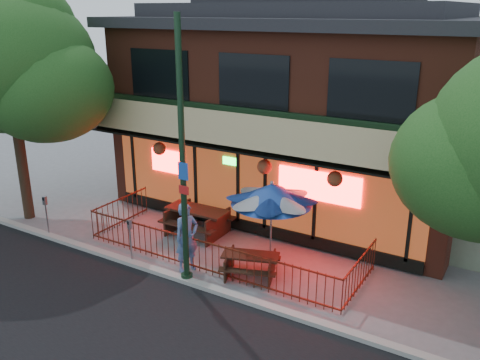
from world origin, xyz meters
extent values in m
plane|color=gray|center=(0.00, 0.00, 0.00)|extent=(80.00, 80.00, 0.00)
cube|color=#999993|center=(0.00, -0.50, 0.06)|extent=(80.00, 0.25, 0.12)
cube|color=maroon|center=(0.00, 7.20, 3.25)|extent=(12.00, 8.00, 6.50)
cube|color=#59230F|center=(0.00, 3.18, 1.65)|extent=(11.00, 0.06, 2.60)
cube|color=#FF0C0C|center=(2.30, 3.10, 2.10)|extent=(2.60, 0.04, 0.90)
cube|color=#FF0C0C|center=(-3.40, 3.10, 2.00)|extent=(1.30, 0.04, 0.80)
cube|color=#CCBC81|center=(0.00, 2.70, 3.55)|extent=(12.20, 1.33, 1.26)
cube|color=black|center=(-3.60, 3.18, 5.00)|extent=(2.40, 0.06, 1.60)
cube|color=black|center=(0.00, 3.18, 5.00)|extent=(2.40, 0.06, 1.60)
cube|color=black|center=(3.60, 3.18, 5.00)|extent=(2.40, 0.06, 1.60)
cube|color=black|center=(0.00, 3.15, 0.25)|extent=(11.00, 0.12, 0.40)
cube|color=#FFC672|center=(5.60, 3.02, 2.55)|extent=(0.18, 0.18, 0.32)
cube|color=#4B1C10|center=(0.00, 0.20, 0.95)|extent=(8.40, 0.04, 0.04)
cube|color=#4B1C10|center=(0.00, 0.20, 0.12)|extent=(8.40, 0.04, 0.04)
cube|color=#4B1C10|center=(-4.20, 1.50, 0.95)|extent=(0.04, 2.60, 0.04)
cube|color=#4B1C10|center=(4.20, 1.50, 0.95)|extent=(0.04, 2.60, 0.04)
cylinder|color=#4B1C10|center=(0.00, 0.20, 0.50)|extent=(0.02, 0.02, 1.00)
cylinder|color=black|center=(0.00, -0.40, 3.50)|extent=(0.16, 0.16, 7.00)
cylinder|color=black|center=(0.00, -0.40, 0.10)|extent=(0.32, 0.32, 0.20)
cube|color=#194CB2|center=(0.12, -0.55, 3.20)|extent=(0.30, 0.02, 0.45)
cube|color=red|center=(0.12, -0.55, 2.70)|extent=(0.30, 0.02, 0.22)
cylinder|color=#35261A|center=(-7.50, 0.30, 2.56)|extent=(0.36, 0.36, 5.12)
ellipsoid|color=#1B4818|center=(-7.50, 0.30, 5.44)|extent=(5.60, 5.60, 4.59)
ellipsoid|color=#1B4818|center=(-7.30, 0.70, 6.56)|extent=(3.64, 3.64, 2.98)
cube|color=#371D14|center=(-2.33, 2.24, 0.42)|extent=(0.11, 1.49, 0.85)
cube|color=#371D14|center=(-0.73, 2.28, 0.42)|extent=(0.11, 1.49, 0.85)
cube|color=#371D14|center=(-1.53, 2.26, 0.85)|extent=(2.08, 0.91, 0.07)
cube|color=#371D14|center=(-1.52, 1.63, 0.50)|extent=(2.07, 0.37, 0.06)
cube|color=#371D14|center=(-1.55, 2.89, 0.50)|extent=(2.07, 0.37, 0.06)
cube|color=black|center=(0.79, 0.51, 0.32)|extent=(0.42, 1.08, 0.64)
cube|color=black|center=(1.94, 0.90, 0.32)|extent=(0.42, 1.08, 0.64)
cube|color=black|center=(1.37, 0.71, 0.64)|extent=(1.68, 1.12, 0.05)
cube|color=black|center=(1.52, 0.26, 0.38)|extent=(1.55, 0.74, 0.04)
cube|color=black|center=(1.21, 1.15, 0.38)|extent=(1.55, 0.74, 0.04)
cylinder|color=gray|center=(1.55, 1.53, 1.19)|extent=(0.05, 0.05, 2.37)
cone|color=navy|center=(1.55, 1.53, 2.21)|extent=(2.26, 2.26, 0.59)
sphere|color=gray|center=(1.55, 1.53, 2.53)|extent=(0.11, 0.11, 0.11)
imported|color=#516CA2|center=(-0.34, 0.10, 1.00)|extent=(0.72, 0.86, 2.01)
cylinder|color=gray|center=(-2.00, -0.40, 0.55)|extent=(0.05, 0.05, 1.10)
cube|color=gray|center=(-2.00, -0.40, 1.22)|extent=(0.14, 0.13, 0.28)
cube|color=black|center=(-2.00, -0.45, 1.28)|extent=(0.08, 0.03, 0.10)
cylinder|color=gray|center=(-5.61, -0.40, 0.56)|extent=(0.05, 0.05, 1.11)
cube|color=gray|center=(-5.61, -0.40, 1.24)|extent=(0.13, 0.11, 0.28)
cube|color=black|center=(-5.61, -0.45, 1.30)|extent=(0.08, 0.01, 0.10)
camera|label=1|loc=(7.58, -10.19, 7.05)|focal=38.00mm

